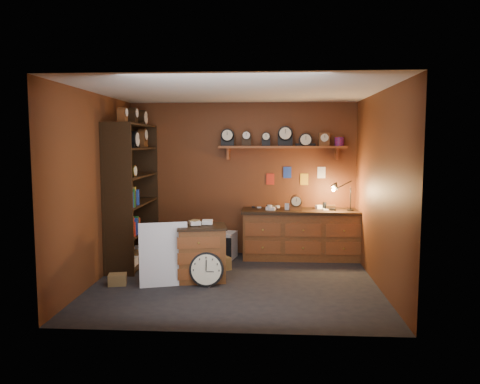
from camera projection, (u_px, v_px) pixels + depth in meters
name	position (u px, v px, depth m)	size (l,w,h in m)	color
floor	(235.00, 282.00, 6.71)	(4.00, 4.00, 0.00)	black
room_shell	(239.00, 162.00, 6.64)	(4.02, 3.62, 2.71)	brown
shelving_unit	(131.00, 188.00, 7.67)	(0.47, 1.60, 2.58)	black
workbench	(302.00, 231.00, 8.06)	(2.07, 0.66, 1.36)	brown
low_cabinet	(202.00, 251.00, 6.80)	(0.79, 0.71, 0.89)	brown
big_round_clock	(207.00, 270.00, 6.52)	(0.48, 0.16, 0.48)	black
white_panel	(164.00, 285.00, 6.59)	(0.68, 0.03, 0.91)	silver
mini_fridge	(222.00, 245.00, 8.09)	(0.52, 0.54, 0.45)	silver
floor_box_a	(117.00, 279.00, 6.59)	(0.25, 0.21, 0.15)	brown
floor_box_b	(208.00, 279.00, 6.64)	(0.22, 0.27, 0.13)	white
floor_box_c	(221.00, 263.00, 7.36)	(0.27, 0.23, 0.20)	brown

